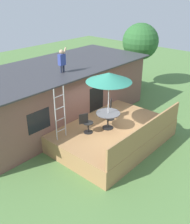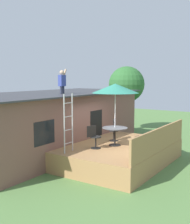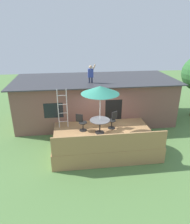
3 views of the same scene
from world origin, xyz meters
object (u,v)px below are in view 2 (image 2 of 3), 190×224
(patio_table, at_px, (115,131))
(person_figure, at_px, (62,80))
(step_ladder, at_px, (68,123))
(patio_chair_left, at_px, (94,137))
(backyard_tree, at_px, (127,85))
(patio_chair_right, at_px, (114,130))
(patio_umbrella, at_px, (115,88))

(patio_table, xyz_separation_m, person_figure, (-0.17, 2.62, 2.08))
(step_ladder, xyz_separation_m, patio_chair_left, (0.98, -0.50, -0.64))
(patio_chair_left, bearing_deg, backyard_tree, 42.99)
(backyard_tree, bearing_deg, patio_chair_right, -157.26)
(patio_chair_left, distance_m, backyard_tree, 8.89)
(patio_chair_right, bearing_deg, backyard_tree, 170.56)
(person_figure, relative_size, backyard_tree, 0.26)
(patio_chair_left, relative_size, patio_chair_right, 1.00)
(step_ladder, relative_size, backyard_tree, 0.51)
(step_ladder, distance_m, patio_chair_left, 1.27)
(patio_umbrella, bearing_deg, patio_table, 90.00)
(step_ladder, bearing_deg, backyard_tree, 14.11)
(patio_chair_left, xyz_separation_m, patio_chair_right, (1.71, 0.08, 0.00))
(patio_chair_left, bearing_deg, step_ladder, 176.93)
(patio_chair_right, xyz_separation_m, backyard_tree, (6.52, 2.73, 1.82))
(patio_table, distance_m, person_figure, 3.35)
(step_ladder, distance_m, backyard_tree, 9.57)
(person_figure, bearing_deg, patio_table, -86.18)
(patio_chair_right, distance_m, backyard_tree, 7.30)
(patio_table, height_order, step_ladder, step_ladder)
(patio_umbrella, height_order, patio_chair_left, patio_umbrella)
(patio_table, relative_size, backyard_tree, 0.24)
(patio_table, distance_m, patio_chair_right, 0.94)
(patio_chair_right, bearing_deg, person_figure, -97.81)
(person_figure, xyz_separation_m, patio_chair_right, (0.96, -2.12, -2.21))
(patio_table, distance_m, patio_umbrella, 1.76)
(backyard_tree, bearing_deg, patio_umbrella, -156.16)
(person_figure, bearing_deg, patio_chair_left, -108.71)
(patio_table, bearing_deg, step_ladder, 154.31)
(person_figure, height_order, backyard_tree, backyard_tree)
(patio_table, xyz_separation_m, patio_chair_right, (0.79, 0.49, -0.13))
(patio_umbrella, distance_m, person_figure, 2.64)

